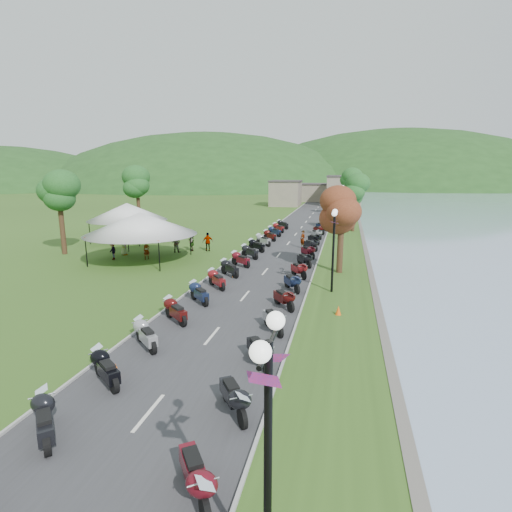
# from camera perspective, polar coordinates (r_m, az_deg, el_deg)

# --- Properties ---
(road) EXTENTS (7.00, 120.00, 0.02)m
(road) POSITION_cam_1_polar(r_m,az_deg,el_deg) (46.94, 5.70, 3.10)
(road) COLOR #39393B
(road) RESTS_ON ground
(hills_backdrop) EXTENTS (360.00, 120.00, 76.00)m
(hills_backdrop) POSITION_cam_1_polar(r_m,az_deg,el_deg) (206.23, 11.37, 9.87)
(hills_backdrop) COLOR #285621
(hills_backdrop) RESTS_ON ground
(far_building) EXTENTS (18.00, 16.00, 5.00)m
(far_building) POSITION_cam_1_polar(r_m,az_deg,el_deg) (91.47, 8.05, 8.99)
(far_building) COLOR gray
(far_building) RESTS_ON ground
(moto_row_left) EXTENTS (2.60, 47.24, 1.10)m
(moto_row_left) POSITION_cam_1_polar(r_m,az_deg,el_deg) (29.61, -3.05, -1.14)
(moto_row_left) COLOR #331411
(moto_row_left) RESTS_ON ground
(moto_row_right) EXTENTS (2.60, 45.17, 1.10)m
(moto_row_right) POSITION_cam_1_polar(r_m,az_deg,el_deg) (29.65, 6.57, -1.18)
(moto_row_right) COLOR #331411
(moto_row_right) RESTS_ON ground
(streetlamp_near) EXTENTS (1.40, 1.40, 5.00)m
(streetlamp_near) POSITION_cam_1_polar(r_m,az_deg,el_deg) (7.45, 1.70, -28.39)
(streetlamp_near) COLOR black
(streetlamp_near) RESTS_ON ground
(vendor_tent_main) EXTENTS (6.10, 6.10, 4.00)m
(vendor_tent_main) POSITION_cam_1_polar(r_m,az_deg,el_deg) (34.17, -16.07, 2.67)
(vendor_tent_main) COLOR silver
(vendor_tent_main) RESTS_ON ground
(vendor_tent_side) EXTENTS (5.47, 5.47, 4.00)m
(vendor_tent_side) POSITION_cam_1_polar(r_m,az_deg,el_deg) (44.35, -17.83, 4.64)
(vendor_tent_side) COLOR silver
(vendor_tent_side) RESTS_ON ground
(tree_park_left) EXTENTS (3.17, 3.17, 8.80)m
(tree_park_left) POSITION_cam_1_polar(r_m,az_deg,el_deg) (39.13, -26.22, 6.60)
(tree_park_left) COLOR #296927
(tree_park_left) RESTS_ON ground
(tree_lakeside) EXTENTS (2.65, 2.65, 7.37)m
(tree_lakeside) POSITION_cam_1_polar(r_m,az_deg,el_deg) (29.23, 12.09, 4.69)
(tree_lakeside) COLOR #296927
(tree_lakeside) RESTS_ON ground
(pedestrian_a) EXTENTS (0.66, 0.70, 1.54)m
(pedestrian_a) POSITION_cam_1_polar(r_m,az_deg,el_deg) (34.85, -15.29, -0.46)
(pedestrian_a) COLOR slate
(pedestrian_a) RESTS_ON ground
(pedestrian_b) EXTENTS (0.89, 0.52, 1.77)m
(pedestrian_b) POSITION_cam_1_polar(r_m,az_deg,el_deg) (37.24, -11.28, 0.53)
(pedestrian_b) COLOR slate
(pedestrian_b) RESTS_ON ground
(pedestrian_c) EXTENTS (1.06, 0.95, 1.57)m
(pedestrian_c) POSITION_cam_1_polar(r_m,az_deg,el_deg) (35.59, -19.72, -0.49)
(pedestrian_c) COLOR slate
(pedestrian_c) RESTS_ON ground
(traffic_cone_near) EXTENTS (0.30, 0.30, 0.47)m
(traffic_cone_near) POSITION_cam_1_polar(r_m,az_deg,el_deg) (15.96, -19.38, -15.05)
(traffic_cone_near) COLOR #F2590C
(traffic_cone_near) RESTS_ON ground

